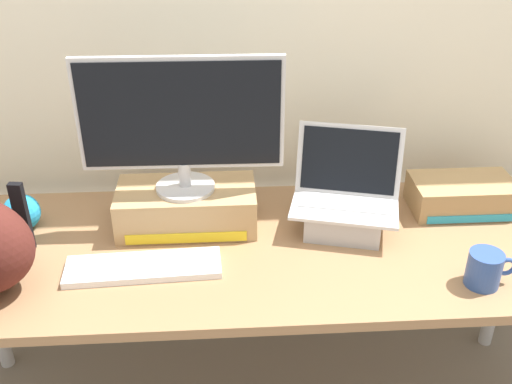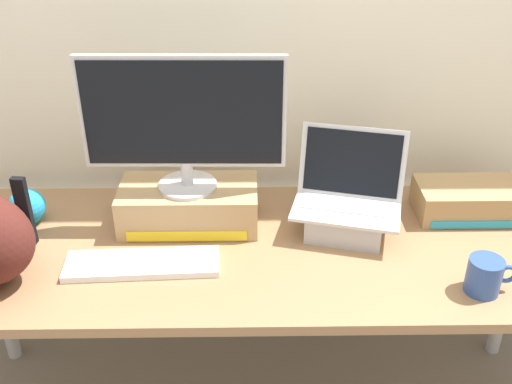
{
  "view_description": "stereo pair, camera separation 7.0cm",
  "coord_description": "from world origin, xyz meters",
  "px_view_note": "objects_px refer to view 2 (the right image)",
  "views": [
    {
      "loc": [
        -0.09,
        -1.45,
        1.73
      ],
      "look_at": [
        0.0,
        0.0,
        0.89
      ],
      "focal_mm": 42.39,
      "sensor_mm": 36.0,
      "label": 1
    },
    {
      "loc": [
        -0.02,
        -1.45,
        1.73
      ],
      "look_at": [
        0.0,
        0.0,
        0.89
      ],
      "focal_mm": 42.39,
      "sensor_mm": 36.0,
      "label": 2
    }
  ],
  "objects_px": {
    "coffee_mug": "(485,276)",
    "plush_toy": "(27,207)",
    "desktop_monitor": "(183,120)",
    "external_keyboard": "(142,264)",
    "open_laptop": "(347,211)",
    "toner_box_cyan": "(468,200)",
    "toner_box_yellow": "(189,205)"
  },
  "relations": [
    {
      "from": "desktop_monitor",
      "to": "plush_toy",
      "type": "xyz_separation_m",
      "value": [
        -0.5,
        0.01,
        -0.29
      ]
    },
    {
      "from": "external_keyboard",
      "to": "toner_box_yellow",
      "type": "bearing_deg",
      "value": 60.34
    },
    {
      "from": "desktop_monitor",
      "to": "external_keyboard",
      "type": "distance_m",
      "value": 0.42
    },
    {
      "from": "desktop_monitor",
      "to": "external_keyboard",
      "type": "xyz_separation_m",
      "value": [
        -0.11,
        -0.22,
        -0.33
      ]
    },
    {
      "from": "external_keyboard",
      "to": "coffee_mug",
      "type": "relative_size",
      "value": 3.24
    },
    {
      "from": "plush_toy",
      "to": "toner_box_cyan",
      "type": "bearing_deg",
      "value": 1.21
    },
    {
      "from": "open_laptop",
      "to": "desktop_monitor",
      "type": "bearing_deg",
      "value": -170.52
    },
    {
      "from": "coffee_mug",
      "to": "toner_box_cyan",
      "type": "bearing_deg",
      "value": 78.59
    },
    {
      "from": "open_laptop",
      "to": "external_keyboard",
      "type": "height_order",
      "value": "open_laptop"
    },
    {
      "from": "coffee_mug",
      "to": "toner_box_cyan",
      "type": "relative_size",
      "value": 0.42
    },
    {
      "from": "external_keyboard",
      "to": "toner_box_cyan",
      "type": "distance_m",
      "value": 1.02
    },
    {
      "from": "toner_box_cyan",
      "to": "open_laptop",
      "type": "bearing_deg",
      "value": -168.21
    },
    {
      "from": "toner_box_cyan",
      "to": "plush_toy",
      "type": "bearing_deg",
      "value": -178.79
    },
    {
      "from": "coffee_mug",
      "to": "plush_toy",
      "type": "height_order",
      "value": "plush_toy"
    },
    {
      "from": "toner_box_yellow",
      "to": "desktop_monitor",
      "type": "distance_m",
      "value": 0.28
    },
    {
      "from": "toner_box_yellow",
      "to": "open_laptop",
      "type": "relative_size",
      "value": 1.16
    },
    {
      "from": "coffee_mug",
      "to": "plush_toy",
      "type": "relative_size",
      "value": 1.19
    },
    {
      "from": "plush_toy",
      "to": "toner_box_yellow",
      "type": "bearing_deg",
      "value": -1.36
    },
    {
      "from": "toner_box_yellow",
      "to": "coffee_mug",
      "type": "distance_m",
      "value": 0.86
    },
    {
      "from": "toner_box_yellow",
      "to": "plush_toy",
      "type": "height_order",
      "value": "toner_box_yellow"
    },
    {
      "from": "desktop_monitor",
      "to": "plush_toy",
      "type": "height_order",
      "value": "desktop_monitor"
    },
    {
      "from": "open_laptop",
      "to": "coffee_mug",
      "type": "bearing_deg",
      "value": -28.99
    },
    {
      "from": "toner_box_yellow",
      "to": "desktop_monitor",
      "type": "bearing_deg",
      "value": -91.37
    },
    {
      "from": "coffee_mug",
      "to": "external_keyboard",
      "type": "bearing_deg",
      "value": 172.66
    },
    {
      "from": "external_keyboard",
      "to": "open_laptop",
      "type": "bearing_deg",
      "value": 14.37
    },
    {
      "from": "toner_box_yellow",
      "to": "coffee_mug",
      "type": "height_order",
      "value": "toner_box_yellow"
    },
    {
      "from": "open_laptop",
      "to": "plush_toy",
      "type": "relative_size",
      "value": 3.22
    },
    {
      "from": "toner_box_yellow",
      "to": "external_keyboard",
      "type": "height_order",
      "value": "toner_box_yellow"
    },
    {
      "from": "external_keyboard",
      "to": "toner_box_cyan",
      "type": "height_order",
      "value": "toner_box_cyan"
    },
    {
      "from": "desktop_monitor",
      "to": "coffee_mug",
      "type": "xyz_separation_m",
      "value": [
        0.79,
        -0.34,
        -0.29
      ]
    },
    {
      "from": "plush_toy",
      "to": "toner_box_cyan",
      "type": "xyz_separation_m",
      "value": [
        1.37,
        0.03,
        -0.01
      ]
    },
    {
      "from": "open_laptop",
      "to": "toner_box_cyan",
      "type": "bearing_deg",
      "value": 26.12
    }
  ]
}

